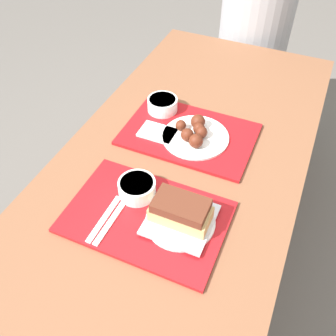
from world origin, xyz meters
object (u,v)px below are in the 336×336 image
Objects in this scene: bowl_coleslaw_near at (137,187)px; bowl_coleslaw_far at (162,104)px; brisket_sandwich_plate at (181,214)px; tray_far at (189,134)px; person_seated_across at (256,24)px; tray_near at (148,217)px; wings_plate_far at (195,133)px.

bowl_coleslaw_near and bowl_coleslaw_far have the same top height.
tray_far is at bearing 107.71° from brisket_sandwich_plate.
person_seated_across reaches higher than tray_far.
bowl_coleslaw_far is (-0.14, 0.08, 0.03)m from tray_far.
tray_near is at bearing -86.40° from tray_far.
brisket_sandwich_plate reaches higher than tray_far.
tray_near is 4.06× the size of bowl_coleslaw_far.
bowl_coleslaw_near is (-0.06, 0.06, 0.03)m from tray_near.
person_seated_across is (0.14, 0.86, -0.04)m from bowl_coleslaw_far.
wings_plate_far is at bearing -88.28° from person_seated_across.
brisket_sandwich_plate is (0.16, -0.05, 0.01)m from bowl_coleslaw_near.
bowl_coleslaw_near is at bearing -97.15° from tray_far.
tray_far is 0.32m from bowl_coleslaw_near.
brisket_sandwich_plate is 0.85× the size of wings_plate_far.
bowl_coleslaw_near is (-0.04, -0.32, 0.03)m from tray_far.
tray_far is at bearing 93.60° from tray_near.
wings_plate_far is at bearing -28.91° from tray_far.
person_seated_across is at bearing 90.15° from tray_far.
bowl_coleslaw_far is at bearing 148.97° from tray_far.
bowl_coleslaw_far is at bearing 149.31° from wings_plate_far.
person_seated_across is (-0.03, 0.96, -0.03)m from wings_plate_far.
wings_plate_far is (-0.09, 0.35, -0.02)m from brisket_sandwich_plate.
tray_near is 0.37m from wings_plate_far.
bowl_coleslaw_far is 0.19m from wings_plate_far.
tray_near is at bearing -90.39° from wings_plate_far.
bowl_coleslaw_near is 0.57× the size of brisket_sandwich_plate.
bowl_coleslaw_far is (-0.16, 0.46, 0.03)m from tray_near.
tray_far is 0.04m from wings_plate_far.
wings_plate_far is at bearing 104.40° from brisket_sandwich_plate.
person_seated_across reaches higher than bowl_coleslaw_far.
tray_near is 0.49m from bowl_coleslaw_far.
bowl_coleslaw_near is at bearing -102.33° from wings_plate_far.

